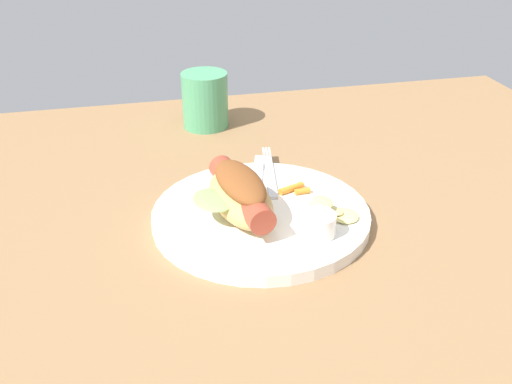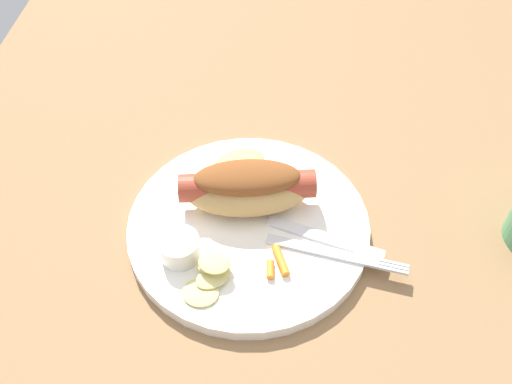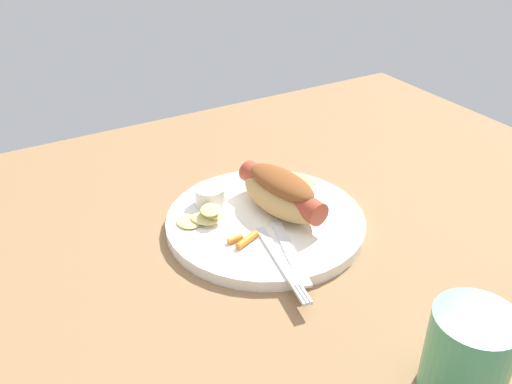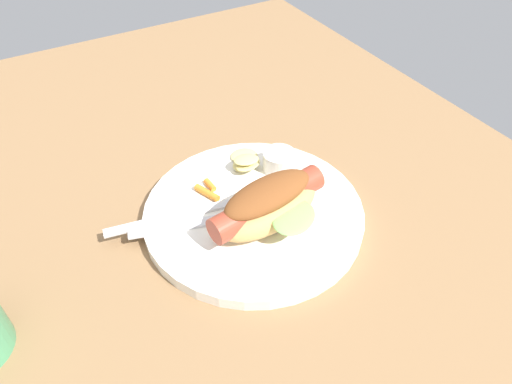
{
  "view_description": "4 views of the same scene",
  "coord_description": "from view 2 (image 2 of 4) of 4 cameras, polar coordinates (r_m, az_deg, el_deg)",
  "views": [
    {
      "loc": [
        -16.73,
        -64.92,
        39.64
      ],
      "look_at": [
        -2.23,
        -2.6,
        4.42
      ],
      "focal_mm": 41.52,
      "sensor_mm": 36.0,
      "label": 1
    },
    {
      "loc": [
        38.09,
        2.04,
        53.13
      ],
      "look_at": [
        -2.16,
        -1.63,
        6.25
      ],
      "focal_mm": 40.23,
      "sensor_mm": 36.0,
      "label": 2
    },
    {
      "loc": [
        31.08,
        51.48,
        43.41
      ],
      "look_at": [
        -0.82,
        -3.81,
        5.14
      ],
      "focal_mm": 38.35,
      "sensor_mm": 36.0,
      "label": 3
    },
    {
      "loc": [
        -38.1,
        18.26,
        43.19
      ],
      "look_at": [
        -2.95,
        -1.96,
        5.81
      ],
      "focal_mm": 33.18,
      "sensor_mm": 36.0,
      "label": 4
    }
  ],
  "objects": [
    {
      "name": "hot_dog",
      "position": [
        0.65,
        -0.89,
        0.56
      ],
      "size": [
        11.19,
        15.65,
        5.9
      ],
      "rotation": [
        0.0,
        0.0,
        1.71
      ],
      "color": "tan",
      "rests_on": "plate"
    },
    {
      "name": "carrot_garnish",
      "position": [
        0.61,
        2.15,
        -7.08
      ],
      "size": [
        4.19,
        2.61,
        0.91
      ],
      "color": "orange",
      "rests_on": "plate"
    },
    {
      "name": "sauce_ramekin",
      "position": [
        0.62,
        -7.62,
        -5.51
      ],
      "size": [
        4.4,
        4.4,
        2.71
      ],
      "primitive_type": "cylinder",
      "color": "white",
      "rests_on": "plate"
    },
    {
      "name": "plate",
      "position": [
        0.66,
        -0.74,
        -3.46
      ],
      "size": [
        27.53,
        27.53,
        1.6
      ],
      "primitive_type": "cylinder",
      "color": "white",
      "rests_on": "ground_plane"
    },
    {
      "name": "ground_plane",
      "position": [
        0.66,
        1.24,
        -5.57
      ],
      "size": [
        120.0,
        90.0,
        1.8
      ],
      "primitive_type": "cube",
      "color": "olive"
    },
    {
      "name": "knife",
      "position": [
        0.64,
        6.86,
        -4.58
      ],
      "size": [
        5.19,
        13.25,
        0.36
      ],
      "primitive_type": "cube",
      "rotation": [
        0.0,
        0.0,
        1.28
      ],
      "color": "silver",
      "rests_on": "plate"
    },
    {
      "name": "chips_pile",
      "position": [
        0.6,
        -4.64,
        -8.3
      ],
      "size": [
        6.5,
        5.62,
        2.26
      ],
      "color": "#D8C978",
      "rests_on": "plate"
    },
    {
      "name": "fork",
      "position": [
        0.63,
        7.69,
        -6.08
      ],
      "size": [
        3.94,
        15.49,
        0.4
      ],
      "rotation": [
        0.0,
        0.0,
        1.39
      ],
      "color": "silver",
      "rests_on": "plate"
    }
  ]
}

